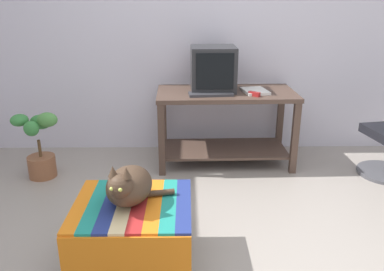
# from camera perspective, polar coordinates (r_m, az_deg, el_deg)

# --- Properties ---
(ground_plane) EXTENTS (14.00, 14.00, 0.00)m
(ground_plane) POSITION_cam_1_polar(r_m,az_deg,el_deg) (2.60, 2.00, -18.07)
(ground_plane) COLOR #9E9389
(back_wall) EXTENTS (8.00, 0.10, 2.60)m
(back_wall) POSITION_cam_1_polar(r_m,az_deg,el_deg) (4.11, 0.88, 15.73)
(back_wall) COLOR silver
(back_wall) RESTS_ON ground_plane
(desk) EXTENTS (1.32, 0.67, 0.72)m
(desk) POSITION_cam_1_polar(r_m,az_deg,el_deg) (3.83, 4.86, 2.99)
(desk) COLOR #4C382D
(desk) RESTS_ON ground_plane
(tv_monitor) EXTENTS (0.42, 0.40, 0.41)m
(tv_monitor) POSITION_cam_1_polar(r_m,az_deg,el_deg) (3.76, 3.05, 9.51)
(tv_monitor) COLOR #28282B
(tv_monitor) RESTS_ON desk
(keyboard) EXTENTS (0.41, 0.18, 0.02)m
(keyboard) POSITION_cam_1_polar(r_m,az_deg,el_deg) (3.61, 2.73, 5.99)
(keyboard) COLOR #333338
(keyboard) RESTS_ON desk
(book) EXTENTS (0.26, 0.31, 0.03)m
(book) POSITION_cam_1_polar(r_m,az_deg,el_deg) (3.76, 9.06, 6.35)
(book) COLOR white
(book) RESTS_ON desk
(ottoman_with_blanket) EXTENTS (0.69, 0.64, 0.43)m
(ottoman_with_blanket) POSITION_cam_1_polar(r_m,az_deg,el_deg) (2.50, -8.38, -13.96)
(ottoman_with_blanket) COLOR #7A664C
(ottoman_with_blanket) RESTS_ON ground_plane
(cat) EXTENTS (0.43, 0.39, 0.29)m
(cat) POSITION_cam_1_polar(r_m,az_deg,el_deg) (2.33, -9.14, -7.13)
(cat) COLOR #473323
(cat) RESTS_ON ottoman_with_blanket
(potted_plant) EXTENTS (0.42, 0.32, 0.62)m
(potted_plant) POSITION_cam_1_polar(r_m,az_deg,el_deg) (3.82, -21.16, -1.42)
(potted_plant) COLOR brown
(potted_plant) RESTS_ON ground_plane
(stapler) EXTENTS (0.11, 0.10, 0.04)m
(stapler) POSITION_cam_1_polar(r_m,az_deg,el_deg) (3.62, 8.95, 5.93)
(stapler) COLOR #A31E1E
(stapler) RESTS_ON desk
(pen) EXTENTS (0.05, 0.14, 0.01)m
(pen) POSITION_cam_1_polar(r_m,az_deg,el_deg) (3.88, 9.76, 6.59)
(pen) COLOR black
(pen) RESTS_ON desk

